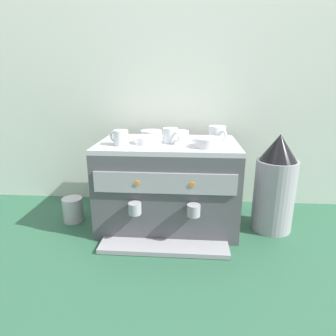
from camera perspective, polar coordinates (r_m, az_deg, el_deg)
ground_plane at (r=1.50m, az=-0.00°, el=-10.73°), size 4.00×4.00×0.00m
tiled_backsplash_wall at (r=1.64m, az=0.81°, el=12.08°), size 2.80×0.03×1.11m
espresso_machine at (r=1.41m, az=-0.01°, el=-3.31°), size 0.65×0.51×0.42m
ceramic_cup_0 at (r=1.33m, az=0.58°, el=6.48°), size 0.08×0.09×0.07m
ceramic_cup_1 at (r=1.36m, az=9.83°, el=6.64°), size 0.08×0.11×0.08m
ceramic_cup_2 at (r=1.30m, az=-9.48°, el=5.99°), size 0.09×0.07×0.07m
ceramic_bowl_0 at (r=1.32m, az=-4.38°, el=5.54°), size 0.11×0.11×0.03m
ceramic_bowl_1 at (r=1.45m, az=-3.32°, el=6.67°), size 0.11×0.11×0.04m
ceramic_bowl_2 at (r=1.44m, az=2.16°, el=6.62°), size 0.10×0.10×0.04m
ceramic_bowl_3 at (r=1.26m, az=7.95°, el=5.04°), size 0.12×0.12×0.04m
coffee_grinder at (r=1.44m, az=20.50°, el=-3.25°), size 0.19×0.19×0.47m
milk_pitcher at (r=1.56m, az=-18.38°, el=-7.86°), size 0.10×0.10×0.12m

